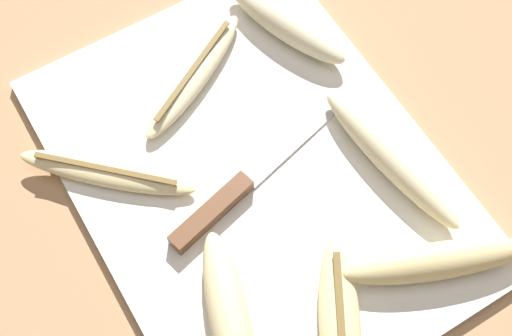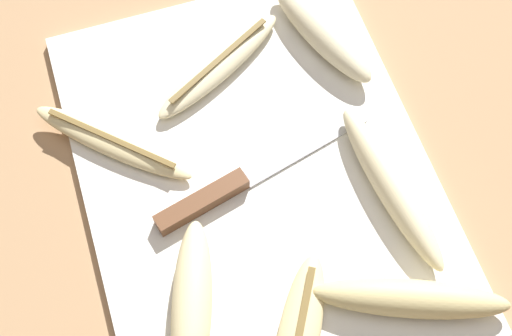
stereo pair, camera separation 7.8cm
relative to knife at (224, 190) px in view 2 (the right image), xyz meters
The scene contains 9 objects.
ground_plane 0.05m from the knife, 107.91° to the left, with size 4.00×4.00×0.00m, color tan.
cutting_board 0.04m from the knife, 107.91° to the left, with size 0.50×0.38×0.01m.
knife is the anchor object (origin of this frame).
banana_pale_long 0.16m from the knife, 166.06° to the left, with size 0.13×0.19×0.02m.
banana_bright_far 0.23m from the knife, 132.85° to the left, with size 0.18×0.10×0.04m.
banana_ripe_center 0.14m from the knife, 132.47° to the right, with size 0.16×0.17×0.02m.
banana_cream_curved 0.18m from the knife, 71.94° to the left, with size 0.21×0.06×0.03m.
banana_spotted_left 0.23m from the knife, 38.96° to the left, with size 0.11×0.20×0.03m.
banana_soft_right 0.14m from the knife, 30.46° to the right, with size 0.19×0.10×0.04m.
Camera 2 is at (0.32, -0.11, 0.73)m, focal length 50.00 mm.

